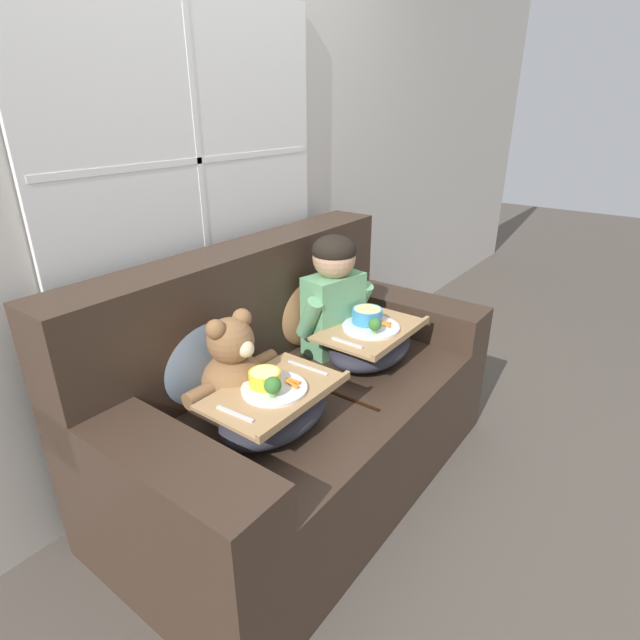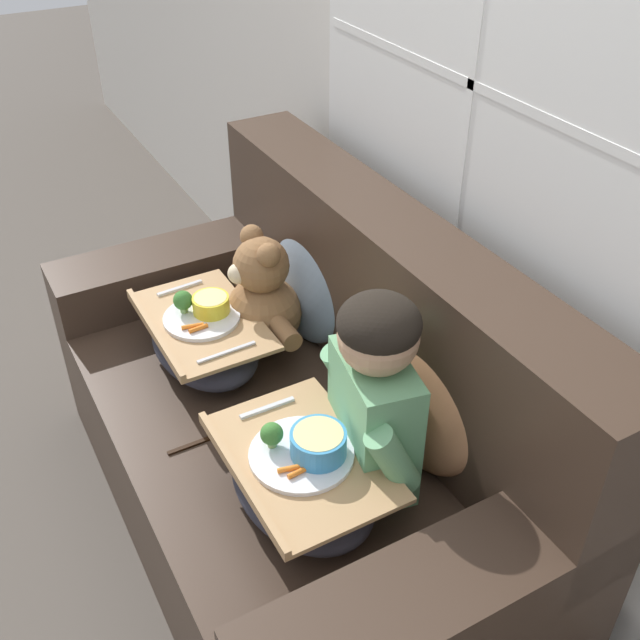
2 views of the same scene
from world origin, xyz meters
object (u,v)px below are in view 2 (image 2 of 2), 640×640
throw_pillow_behind_teddy (312,275)px  child_figure (375,385)px  throw_pillow_behind_child (431,393)px  lap_tray_teddy (204,339)px  lap_tray_child (302,477)px  teddy_bear (261,300)px  couch (305,436)px

throw_pillow_behind_teddy → child_figure: (0.61, -0.17, 0.09)m
throw_pillow_behind_child → lap_tray_teddy: 0.72m
lap_tray_child → lap_tray_teddy: lap_tray_teddy is taller
lap_tray_child → lap_tray_teddy: (-0.61, -0.00, -0.00)m
lap_tray_teddy → teddy_bear: bearing=89.9°
child_figure → teddy_bear: size_ratio=1.29×
couch → throw_pillow_behind_child: bearing=31.8°
throw_pillow_behind_teddy → lap_tray_teddy: 0.37m
throw_pillow_behind_child → throw_pillow_behind_teddy: throw_pillow_behind_teddy is taller
child_figure → lap_tray_teddy: 0.67m
lap_tray_child → child_figure: bearing=90.2°
couch → lap_tray_child: bearing=-28.9°
lap_tray_child → lap_tray_teddy: 0.61m
lap_tray_child → lap_tray_teddy: size_ratio=1.00×
lap_tray_teddy → throw_pillow_behind_child: bearing=30.4°
throw_pillow_behind_teddy → teddy_bear: bearing=-90.0°
throw_pillow_behind_child → lap_tray_teddy: bearing=-149.6°
couch → child_figure: child_figure is taller
throw_pillow_behind_child → teddy_bear: 0.63m
lap_tray_child → throw_pillow_behind_teddy: bearing=149.6°
couch → lap_tray_teddy: couch is taller
throw_pillow_behind_child → teddy_bear: throw_pillow_behind_child is taller
throw_pillow_behind_child → lap_tray_teddy: (-0.61, -0.36, -0.11)m
child_figure → lap_tray_teddy: (-0.61, -0.19, -0.20)m
couch → throw_pillow_behind_child: (0.30, 0.19, 0.32)m
child_figure → lap_tray_teddy: size_ratio=1.14×
teddy_bear → throw_pillow_behind_child: bearing=15.6°
throw_pillow_behind_child → lap_tray_child: size_ratio=0.92×
couch → lap_tray_child: couch is taller
couch → lap_tray_teddy: 0.41m
couch → child_figure: bearing=4.3°
teddy_bear → lap_tray_child: 0.64m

